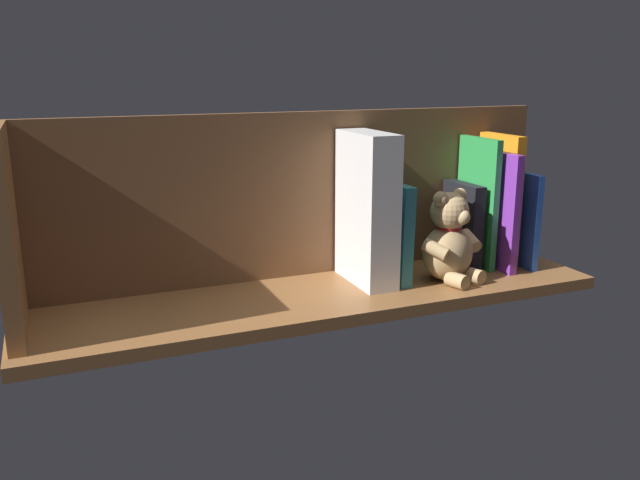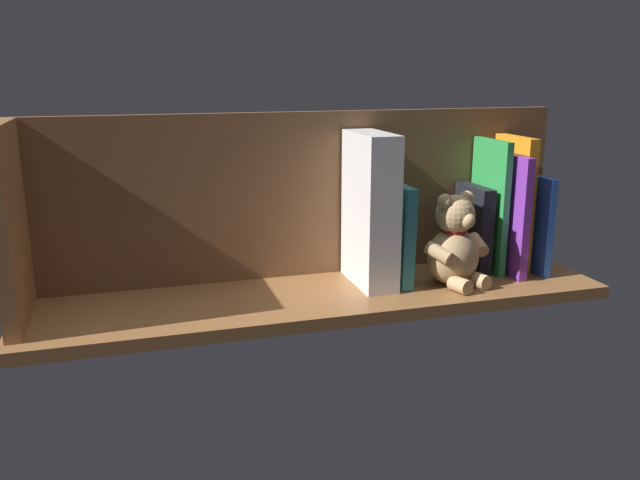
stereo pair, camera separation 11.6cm
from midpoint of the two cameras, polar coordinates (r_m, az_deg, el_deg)
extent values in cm
cube|color=brown|center=(118.74, -2.80, -4.95)|extent=(102.74, 25.95, 2.20)
cube|color=brown|center=(124.18, -4.58, 3.83)|extent=(102.74, 1.50, 30.97)
cube|color=brown|center=(108.51, -28.25, 0.50)|extent=(2.40, 19.95, 30.97)
cube|color=blue|center=(137.43, 14.04, 1.92)|extent=(1.33, 15.28, 18.86)
cube|color=orange|center=(136.44, 12.84, 3.43)|extent=(2.12, 12.07, 25.99)
cube|color=purple|center=(133.76, 12.25, 2.59)|extent=(1.62, 15.54, 23.01)
cube|color=green|center=(133.51, 11.03, 3.20)|extent=(1.34, 12.24, 25.58)
cube|color=black|center=(133.35, 9.77, 1.29)|extent=(2.59, 11.15, 16.71)
ellipsoid|color=tan|center=(124.26, 8.35, -1.14)|extent=(12.05, 11.36, 10.42)
sphere|color=tan|center=(122.35, 8.49, 2.42)|extent=(7.16, 7.16, 7.16)
sphere|color=tan|center=(123.79, 9.37, 3.79)|extent=(2.77, 2.77, 2.77)
sphere|color=tan|center=(119.86, 7.67, 3.50)|extent=(2.77, 2.77, 2.77)
sphere|color=#DBB77F|center=(120.51, 9.55, 1.92)|extent=(2.77, 2.77, 2.77)
cylinder|color=tan|center=(126.58, 10.33, -0.08)|extent=(2.71, 5.24, 3.85)
cylinder|color=tan|center=(119.40, 7.25, -0.85)|extent=(5.03, 5.56, 3.85)
cylinder|color=tan|center=(124.30, 10.53, -3.08)|extent=(3.79, 4.54, 2.77)
cylinder|color=tan|center=(120.88, 9.09, -3.52)|extent=(3.79, 4.54, 2.77)
torus|color=red|center=(122.98, 8.44, 1.12)|extent=(5.93, 5.93, 0.81)
cube|color=teal|center=(123.36, 3.37, 0.79)|extent=(2.58, 14.64, 18.44)
cube|color=white|center=(119.91, 1.33, 2.69)|extent=(5.92, 15.23, 27.72)
camera|label=1|loc=(0.06, -92.86, -0.75)|focal=37.06mm
camera|label=2|loc=(0.06, 87.14, 0.75)|focal=37.06mm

